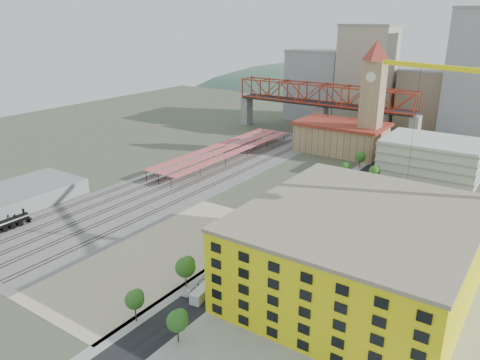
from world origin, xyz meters
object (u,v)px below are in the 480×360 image
Objects in this scene: construction_building at (359,252)px; site_trailer_c at (269,243)px; site_trailer_d at (280,234)px; car_0 at (190,291)px; clock_tower at (373,89)px; site_trailer_a at (204,291)px; site_trailer_b at (231,271)px.

construction_building is 28.00m from site_trailer_c.
car_0 is at bearing -113.27° from site_trailer_d.
site_trailer_c is at bearing -85.12° from clock_tower.
site_trailer_d reaches higher than site_trailer_c.
construction_building is (34.00, -99.99, -19.29)m from clock_tower.
site_trailer_a is at bearing 17.12° from car_0.
site_trailer_d is at bearing 81.48° from site_trailer_a.
site_trailer_a is (8.00, -120.38, -27.50)m from clock_tower.
construction_building is at bearing 11.38° from site_trailer_b.
site_trailer_a reaches higher than car_0.
construction_building is at bearing 30.74° from car_0.
construction_building is at bearing 29.58° from site_trailer_a.
construction_building is at bearing -71.22° from clock_tower.
site_trailer_c is (0.00, 16.82, -0.06)m from site_trailer_b.
construction_building reaches higher than car_0.
clock_tower is 5.69× the size of site_trailer_b.
site_trailer_c reaches higher than car_0.
site_trailer_c is at bearing -108.23° from site_trailer_d.
construction_building is 5.79× the size of site_trailer_c.
clock_tower is 5.96× the size of site_trailer_a.
car_0 is at bearing -165.37° from site_trailer_a.
site_trailer_d is (0.00, 32.74, 0.21)m from site_trailer_a.
car_0 is at bearing -143.23° from construction_building.
construction_building is at bearing -43.64° from site_trailer_d.
site_trailer_b reaches higher than site_trailer_a.
site_trailer_b is 2.09× the size of car_0.
clock_tower is at bearing 85.28° from site_trailer_a.
car_0 is (-3.00, -11.19, -0.51)m from site_trailer_b.
clock_tower reaches higher than construction_building.
site_trailer_d is 34.16m from car_0.
construction_building is 5.54× the size of site_trailer_b.
site_trailer_a is at bearing -100.41° from site_trailer_c.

